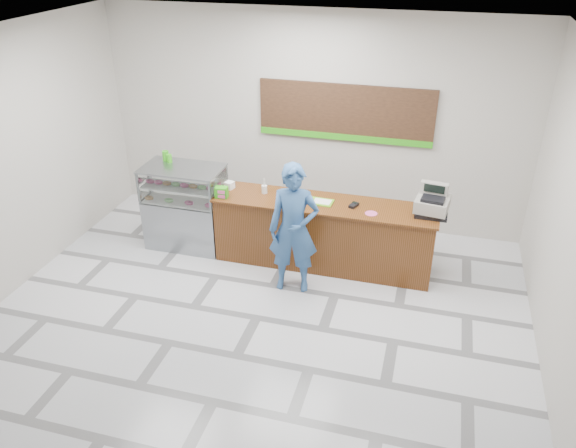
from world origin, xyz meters
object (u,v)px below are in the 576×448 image
(display_case, at_px, (185,206))
(customer, at_px, (294,229))
(serving_tray, at_px, (321,202))
(sales_counter, at_px, (324,234))
(cash_register, at_px, (432,203))

(display_case, xyz_separation_m, customer, (1.95, -0.71, 0.26))
(serving_tray, bearing_deg, sales_counter, 9.98)
(sales_counter, bearing_deg, cash_register, 2.55)
(sales_counter, xyz_separation_m, cash_register, (1.50, 0.07, 0.67))
(cash_register, bearing_deg, display_case, -171.24)
(display_case, bearing_deg, sales_counter, -0.00)
(serving_tray, xyz_separation_m, customer, (-0.22, -0.71, -0.11))
(cash_register, xyz_separation_m, customer, (-1.77, -0.78, -0.25))
(sales_counter, height_order, display_case, display_case)
(serving_tray, bearing_deg, customer, -104.26)
(display_case, height_order, serving_tray, display_case)
(customer, bearing_deg, cash_register, 15.21)
(display_case, bearing_deg, cash_register, 1.03)
(cash_register, bearing_deg, sales_counter, -169.71)
(display_case, relative_size, serving_tray, 3.77)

